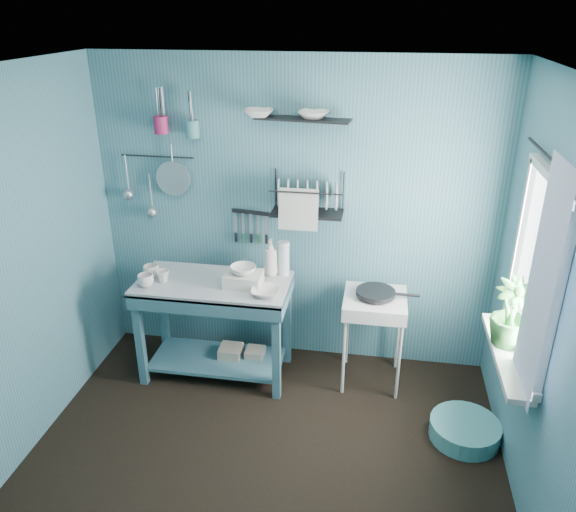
% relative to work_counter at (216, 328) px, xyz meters
% --- Properties ---
extents(floor, '(3.20, 3.20, 0.00)m').
position_rel_work_counter_xyz_m(floor, '(0.58, -1.06, -0.42)').
color(floor, black).
rests_on(floor, ground).
extents(ceiling, '(3.20, 3.20, 0.00)m').
position_rel_work_counter_xyz_m(ceiling, '(0.58, -1.06, 2.08)').
color(ceiling, silver).
rests_on(ceiling, ground).
extents(wall_back, '(3.20, 0.00, 3.20)m').
position_rel_work_counter_xyz_m(wall_back, '(0.58, 0.44, 0.83)').
color(wall_back, '#3B6B78').
rests_on(wall_back, ground).
extents(wall_right, '(0.00, 3.00, 3.00)m').
position_rel_work_counter_xyz_m(wall_right, '(2.18, -1.06, 0.83)').
color(wall_right, '#3B6B78').
rests_on(wall_right, ground).
extents(work_counter, '(1.23, 0.68, 0.84)m').
position_rel_work_counter_xyz_m(work_counter, '(0.00, 0.00, 0.00)').
color(work_counter, '#35606F').
rests_on(work_counter, floor).
extents(mug_left, '(0.12, 0.12, 0.10)m').
position_rel_work_counter_xyz_m(mug_left, '(-0.48, -0.16, 0.47)').
color(mug_left, silver).
rests_on(mug_left, work_counter).
extents(mug_mid, '(0.14, 0.14, 0.09)m').
position_rel_work_counter_xyz_m(mug_mid, '(-0.38, -0.06, 0.47)').
color(mug_mid, silver).
rests_on(mug_mid, work_counter).
extents(mug_right, '(0.17, 0.17, 0.10)m').
position_rel_work_counter_xyz_m(mug_right, '(-0.50, 0.00, 0.47)').
color(mug_right, silver).
rests_on(mug_right, work_counter).
extents(wash_tub, '(0.28, 0.22, 0.10)m').
position_rel_work_counter_xyz_m(wash_tub, '(0.25, -0.02, 0.47)').
color(wash_tub, beige).
rests_on(wash_tub, work_counter).
extents(tub_bowl, '(0.19, 0.19, 0.06)m').
position_rel_work_counter_xyz_m(tub_bowl, '(0.25, -0.02, 0.55)').
color(tub_bowl, silver).
rests_on(tub_bowl, wash_tub).
extents(soap_bottle, '(0.11, 0.12, 0.30)m').
position_rel_work_counter_xyz_m(soap_bottle, '(0.42, 0.20, 0.57)').
color(soap_bottle, beige).
rests_on(soap_bottle, work_counter).
extents(water_bottle, '(0.09, 0.09, 0.28)m').
position_rel_work_counter_xyz_m(water_bottle, '(0.52, 0.22, 0.56)').
color(water_bottle, silver).
rests_on(water_bottle, work_counter).
extents(counter_bowl, '(0.22, 0.22, 0.05)m').
position_rel_work_counter_xyz_m(counter_bowl, '(0.45, -0.15, 0.45)').
color(counter_bowl, silver).
rests_on(counter_bowl, work_counter).
extents(hotplate_stand, '(0.55, 0.55, 0.76)m').
position_rel_work_counter_xyz_m(hotplate_stand, '(1.25, 0.10, -0.04)').
color(hotplate_stand, silver).
rests_on(hotplate_stand, floor).
extents(frying_pan, '(0.30, 0.30, 0.03)m').
position_rel_work_counter_xyz_m(frying_pan, '(1.25, 0.10, 0.38)').
color(frying_pan, black).
rests_on(frying_pan, hotplate_stand).
extents(knife_strip, '(0.32, 0.07, 0.03)m').
position_rel_work_counter_xyz_m(knife_strip, '(0.22, 0.41, 0.86)').
color(knife_strip, black).
rests_on(knife_strip, wall_back).
extents(dish_rack, '(0.55, 0.24, 0.32)m').
position_rel_work_counter_xyz_m(dish_rack, '(0.69, 0.31, 1.07)').
color(dish_rack, black).
rests_on(dish_rack, wall_back).
extents(upper_shelf, '(0.72, 0.26, 0.01)m').
position_rel_work_counter_xyz_m(upper_shelf, '(0.64, 0.34, 1.63)').
color(upper_shelf, black).
rests_on(upper_shelf, wall_back).
extents(shelf_bowl_left, '(0.24, 0.24, 0.05)m').
position_rel_work_counter_xyz_m(shelf_bowl_left, '(0.32, 0.34, 1.58)').
color(shelf_bowl_left, silver).
rests_on(shelf_bowl_left, upper_shelf).
extents(shelf_bowl_right, '(0.25, 0.25, 0.05)m').
position_rel_work_counter_xyz_m(shelf_bowl_right, '(0.72, 0.34, 1.65)').
color(shelf_bowl_right, silver).
rests_on(shelf_bowl_right, upper_shelf).
extents(utensil_cup_magenta, '(0.11, 0.11, 0.13)m').
position_rel_work_counter_xyz_m(utensil_cup_magenta, '(-0.45, 0.36, 1.55)').
color(utensil_cup_magenta, '#9A1C4F').
rests_on(utensil_cup_magenta, wall_back).
extents(utensil_cup_teal, '(0.11, 0.11, 0.13)m').
position_rel_work_counter_xyz_m(utensil_cup_teal, '(-0.21, 0.36, 1.52)').
color(utensil_cup_teal, teal).
rests_on(utensil_cup_teal, wall_back).
extents(colander, '(0.28, 0.03, 0.28)m').
position_rel_work_counter_xyz_m(colander, '(-0.40, 0.39, 1.12)').
color(colander, '#A5A7AD').
rests_on(colander, wall_back).
extents(ladle_outer, '(0.01, 0.01, 0.30)m').
position_rel_work_counter_xyz_m(ladle_outer, '(-0.80, 0.40, 1.14)').
color(ladle_outer, '#A5A7AD').
rests_on(ladle_outer, wall_back).
extents(ladle_inner, '(0.01, 0.01, 0.30)m').
position_rel_work_counter_xyz_m(ladle_inner, '(-0.61, 0.40, 0.99)').
color(ladle_inner, '#A5A7AD').
rests_on(ladle_inner, wall_back).
extents(hook_rail, '(0.60, 0.01, 0.01)m').
position_rel_work_counter_xyz_m(hook_rail, '(-0.53, 0.41, 1.28)').
color(hook_rail, black).
rests_on(hook_rail, wall_back).
extents(window_glass, '(0.00, 1.10, 1.10)m').
position_rel_work_counter_xyz_m(window_glass, '(2.16, -0.61, 0.98)').
color(window_glass, white).
rests_on(window_glass, wall_right).
extents(windowsill, '(0.16, 0.95, 0.04)m').
position_rel_work_counter_xyz_m(windowsill, '(2.08, -0.61, 0.39)').
color(windowsill, silver).
rests_on(windowsill, wall_right).
extents(curtain, '(0.00, 1.35, 1.35)m').
position_rel_work_counter_xyz_m(curtain, '(2.10, -0.91, 1.03)').
color(curtain, white).
rests_on(curtain, wall_right).
extents(curtain_rod, '(0.02, 1.05, 0.02)m').
position_rel_work_counter_xyz_m(curtain_rod, '(2.12, -0.61, 1.63)').
color(curtain_rod, black).
rests_on(curtain_rod, wall_right).
extents(potted_plant, '(0.27, 0.27, 0.45)m').
position_rel_work_counter_xyz_m(potted_plant, '(2.09, -0.52, 0.63)').
color(potted_plant, '#276129').
rests_on(potted_plant, windowsill).
extents(storage_tin_large, '(0.18, 0.18, 0.22)m').
position_rel_work_counter_xyz_m(storage_tin_large, '(0.10, 0.05, -0.31)').
color(storage_tin_large, gray).
rests_on(storage_tin_large, floor).
extents(storage_tin_small, '(0.15, 0.15, 0.20)m').
position_rel_work_counter_xyz_m(storage_tin_small, '(0.30, 0.08, -0.32)').
color(storage_tin_small, gray).
rests_on(storage_tin_small, floor).
extents(floor_basin, '(0.49, 0.49, 0.13)m').
position_rel_work_counter_xyz_m(floor_basin, '(1.93, -0.47, -0.36)').
color(floor_basin, teal).
rests_on(floor_basin, floor).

